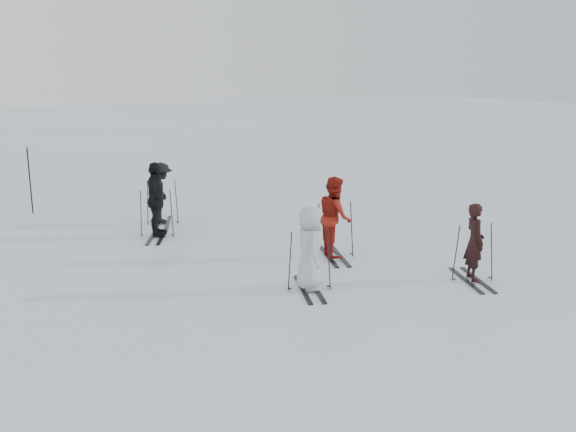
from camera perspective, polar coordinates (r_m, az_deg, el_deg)
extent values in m
plane|color=silver|center=(13.44, 2.23, -4.99)|extent=(120.00, 120.00, 0.00)
imported|color=black|center=(13.20, 16.24, -2.34)|extent=(0.57, 0.67, 1.55)
imported|color=maroon|center=(14.29, 4.17, -0.16)|extent=(0.96, 1.06, 1.80)
imported|color=#B1B7BB|center=(12.15, 1.94, -2.98)|extent=(0.77, 0.92, 1.61)
imported|color=black|center=(16.26, -11.68, 1.35)|extent=(0.92, 1.17, 1.86)
imported|color=black|center=(17.63, -11.17, 1.93)|extent=(1.00, 1.22, 1.65)
cylinder|color=black|center=(20.01, -21.96, 2.95)|extent=(0.06, 0.06, 1.93)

